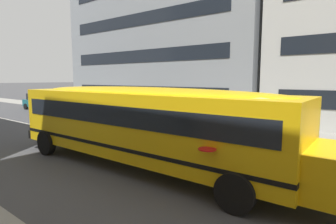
{
  "coord_description": "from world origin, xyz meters",
  "views": [
    {
      "loc": [
        7.59,
        -8.76,
        3.15
      ],
      "look_at": [
        1.42,
        -0.92,
        1.92
      ],
      "focal_mm": 29.31,
      "sensor_mm": 36.0,
      "label": 1
    }
  ],
  "objects": [
    {
      "name": "ground_plane",
      "position": [
        0.0,
        0.0,
        0.0
      ],
      "size": [
        400.0,
        400.0,
        0.0
      ],
      "primitive_type": "plane",
      "color": "#424244"
    },
    {
      "name": "parked_car_teal_end_of_row",
      "position": [
        -19.78,
        5.01,
        0.84
      ],
      "size": [
        3.97,
        2.03,
        1.64
      ],
      "rotation": [
        0.0,
        0.0,
        0.05
      ],
      "color": "#195B66",
      "rests_on": "ground_plane"
    },
    {
      "name": "apartment_block_far_left",
      "position": [
        -9.86,
        14.67,
        9.85
      ],
      "size": [
        20.95,
        10.87,
        19.7
      ],
      "color": "gray",
      "rests_on": "ground_plane"
    },
    {
      "name": "lane_centreline",
      "position": [
        0.0,
        0.0,
        0.0
      ],
      "size": [
        110.0,
        0.16,
        0.01
      ],
      "primitive_type": "cube",
      "color": "silver",
      "rests_on": "ground_plane"
    },
    {
      "name": "school_bus",
      "position": [
        1.13,
        -1.83,
        1.7
      ],
      "size": [
        12.81,
        3.04,
        2.85
      ],
      "rotation": [
        0.0,
        0.0,
        0.02
      ],
      "color": "yellow",
      "rests_on": "ground_plane"
    },
    {
      "name": "parked_car_grey_past_driveway",
      "position": [
        -6.95,
        5.06,
        0.84
      ],
      "size": [
        3.91,
        1.9,
        1.64
      ],
      "rotation": [
        0.0,
        0.0,
        -0.0
      ],
      "color": "gray",
      "rests_on": "ground_plane"
    },
    {
      "name": "sidewalk_far",
      "position": [
        0.0,
        7.76,
        0.01
      ],
      "size": [
        120.0,
        3.0,
        0.01
      ],
      "primitive_type": "cube",
      "color": "gray",
      "rests_on": "ground_plane"
    }
  ]
}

